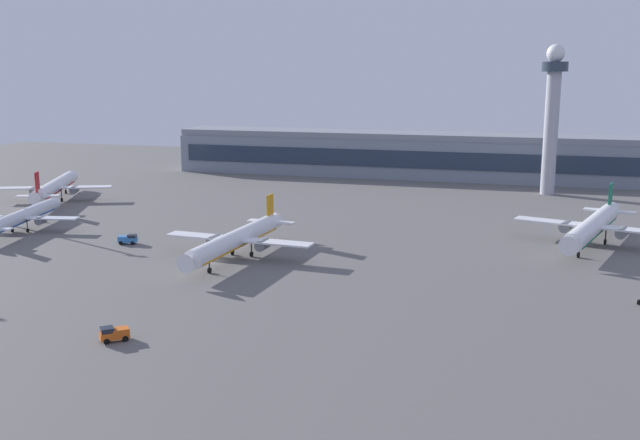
{
  "coord_description": "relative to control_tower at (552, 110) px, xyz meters",
  "views": [
    {
      "loc": [
        61.64,
        -134.54,
        39.08
      ],
      "look_at": [
        14.75,
        28.43,
        4.0
      ],
      "focal_mm": 40.8,
      "sensor_mm": 36.0,
      "label": 1
    }
  ],
  "objects": [
    {
      "name": "airplane_near_gate",
      "position": [
        8.6,
        -69.6,
        -22.34
      ],
      "size": [
        35.44,
        45.14,
        11.78
      ],
      "rotation": [
        0.0,
        0.0,
        2.87
      ],
      "color": "white",
      "rests_on": "ground"
    },
    {
      "name": "terminal_building",
      "position": [
        -51.89,
        27.27,
        -18.7
      ],
      "size": [
        170.69,
        22.4,
        16.4
      ],
      "color": "gray",
      "rests_on": "ground"
    },
    {
      "name": "maintenance_van",
      "position": [
        -63.49,
        -152.54,
        -25.62
      ],
      "size": [
        4.41,
        4.2,
        2.25
      ],
      "rotation": [
        0.0,
        0.0,
        2.29
      ],
      "color": "#D85919",
      "rests_on": "ground"
    },
    {
      "name": "airplane_far_stand",
      "position": [
        -64.45,
        -102.73,
        -22.67
      ],
      "size": [
        33.12,
        42.53,
        10.9
      ],
      "rotation": [
        0.0,
        0.0,
        3.07
      ],
      "color": "white",
      "rests_on": "ground"
    },
    {
      "name": "airplane_taxiway_distant",
      "position": [
        -144.29,
        -53.9,
        -22.54
      ],
      "size": [
        33.13,
        42.02,
        11.25
      ],
      "rotation": [
        0.0,
        0.0,
        0.38
      ],
      "color": "white",
      "rests_on": "ground"
    },
    {
      "name": "ground_plane",
      "position": [
        -68.1,
        -106.62,
        -26.8
      ],
      "size": [
        416.0,
        416.0,
        0.0
      ],
      "primitive_type": "plane",
      "color": "#605E5B"
    },
    {
      "name": "baggage_tractor",
      "position": [
        -93.39,
        -97.91,
        -25.62
      ],
      "size": [
        4.51,
        2.98,
        2.25
      ],
      "rotation": [
        0.0,
        0.0,
        4.98
      ],
      "color": "#3372BF",
      "rests_on": "ground"
    },
    {
      "name": "control_tower",
      "position": [
        0.0,
        0.0,
        0.0
      ],
      "size": [
        8.0,
        8.0,
        46.93
      ],
      "color": "#A8A8B2",
      "rests_on": "ground"
    },
    {
      "name": "airplane_terminal_side",
      "position": [
        -125.74,
        -92.64,
        -23.26
      ],
      "size": [
        28.37,
        36.24,
        9.35
      ],
      "rotation": [
        0.0,
        0.0,
        0.2
      ],
      "color": "silver",
      "rests_on": "ground"
    }
  ]
}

